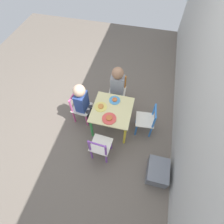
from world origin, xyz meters
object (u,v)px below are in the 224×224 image
(kids_table, at_px, (112,112))
(chair_orange, at_px, (118,91))
(chair_purple, at_px, (100,147))
(child_front, at_px, (82,101))
(plate_left, at_px, (115,100))
(storage_bin, at_px, (158,171))
(chair_blue, at_px, (146,121))
(plate_right, at_px, (109,118))
(chair_pink, at_px, (81,108))
(child_left, at_px, (117,85))
(plate_front, at_px, (101,107))

(kids_table, xyz_separation_m, chair_orange, (-0.50, -0.03, -0.11))
(chair_purple, xyz_separation_m, child_front, (-0.53, -0.40, 0.20))
(plate_left, relative_size, storage_bin, 0.47)
(chair_blue, height_order, plate_right, chair_blue)
(chair_pink, relative_size, plate_left, 3.33)
(chair_blue, distance_m, child_left, 0.69)
(chair_pink, distance_m, storage_bin, 1.41)
(kids_table, relative_size, child_left, 0.71)
(chair_pink, relative_size, storage_bin, 1.57)
(chair_purple, bearing_deg, storage_bin, 177.70)
(plate_front, bearing_deg, chair_orange, 165.31)
(plate_front, bearing_deg, chair_pink, -96.25)
(chair_blue, distance_m, plate_left, 0.54)
(plate_front, bearing_deg, plate_left, 135.00)
(chair_purple, distance_m, plate_front, 0.55)
(chair_purple, bearing_deg, plate_front, -71.93)
(chair_blue, height_order, plate_left, chair_blue)
(child_front, xyz_separation_m, plate_left, (-0.13, 0.44, -0.01))
(chair_pink, bearing_deg, chair_orange, -41.21)
(chair_orange, relative_size, child_left, 0.68)
(kids_table, relative_size, chair_orange, 1.04)
(chair_blue, distance_m, plate_front, 0.69)
(chair_pink, bearing_deg, kids_table, -90.00)
(chair_pink, bearing_deg, plate_left, -71.90)
(kids_table, bearing_deg, chair_blue, 95.32)
(child_left, bearing_deg, chair_orange, 90.00)
(kids_table, relative_size, storage_bin, 1.63)
(child_front, distance_m, storage_bin, 1.39)
(chair_pink, xyz_separation_m, plate_right, (0.20, 0.50, 0.19))
(chair_pink, relative_size, child_left, 0.68)
(plate_front, bearing_deg, chair_purple, 14.13)
(kids_table, bearing_deg, plate_right, 0.00)
(chair_pink, xyz_separation_m, chair_purple, (0.54, 0.47, 0.00))
(kids_table, bearing_deg, child_left, -176.67)
(storage_bin, bearing_deg, chair_purple, -96.24)
(chair_pink, bearing_deg, plate_front, -91.99)
(chair_purple, bearing_deg, child_front, -48.81)
(child_left, distance_m, plate_left, 0.28)
(chair_pink, distance_m, child_front, 0.20)
(chair_pink, relative_size, chair_orange, 1.00)
(child_front, relative_size, child_left, 0.97)
(child_left, relative_size, plate_left, 4.89)
(chair_purple, bearing_deg, chair_pink, -45.15)
(child_front, height_order, storage_bin, child_front)
(chair_pink, distance_m, plate_left, 0.55)
(child_left, xyz_separation_m, storage_bin, (1.03, 0.78, -0.38))
(kids_table, distance_m, chair_orange, 0.51)
(chair_purple, height_order, chair_blue, same)
(child_front, relative_size, plate_front, 4.34)
(chair_pink, relative_size, plate_front, 3.06)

